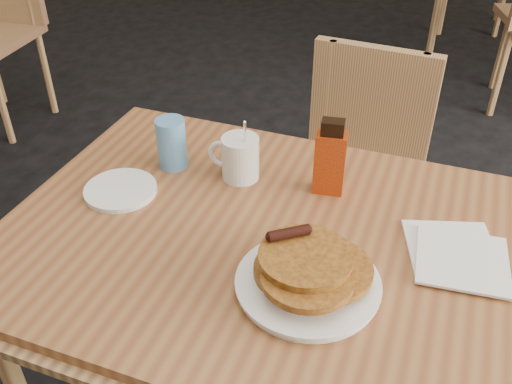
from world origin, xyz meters
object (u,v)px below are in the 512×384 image
at_px(pancake_plate, 308,275).
at_px(coffee_mug, 239,157).
at_px(main_table, 291,256).
at_px(chair_main_far, 360,162).
at_px(blue_tumbler, 172,143).
at_px(syrup_bottle, 330,159).

relative_size(pancake_plate, coffee_mug, 1.64).
height_order(main_table, chair_main_far, chair_main_far).
xyz_separation_m(pancake_plate, blue_tumbler, (-0.42, 0.28, 0.03)).
height_order(chair_main_far, pancake_plate, chair_main_far).
xyz_separation_m(pancake_plate, coffee_mug, (-0.25, 0.29, 0.02)).
bearing_deg(coffee_mug, main_table, -34.42).
xyz_separation_m(main_table, coffee_mug, (-0.19, 0.18, 0.10)).
relative_size(pancake_plate, syrup_bottle, 1.49).
bearing_deg(pancake_plate, blue_tumbler, 146.12).
height_order(pancake_plate, blue_tumbler, blue_tumbler).
xyz_separation_m(coffee_mug, blue_tumbler, (-0.17, -0.01, 0.01)).
distance_m(chair_main_far, blue_tumbler, 0.72).
bearing_deg(pancake_plate, main_table, 120.52).
distance_m(chair_main_far, coffee_mug, 0.63).
xyz_separation_m(main_table, pancake_plate, (0.07, -0.12, 0.07)).
bearing_deg(blue_tumbler, coffee_mug, 3.54).
bearing_deg(syrup_bottle, chair_main_far, 81.95).
bearing_deg(syrup_bottle, main_table, -105.74).
height_order(coffee_mug, syrup_bottle, syrup_bottle).
distance_m(chair_main_far, pancake_plate, 0.87).
height_order(main_table, pancake_plate, pancake_plate).
relative_size(main_table, blue_tumbler, 10.08).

